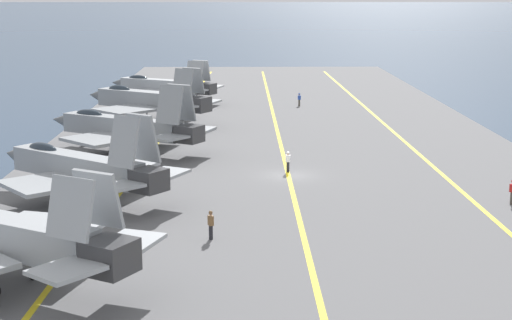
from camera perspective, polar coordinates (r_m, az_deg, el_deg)
name	(u,v)px	position (r m, az deg, el deg)	size (l,w,h in m)	color
ground_plane	(288,180)	(63.05, 2.36, -1.45)	(2000.00, 2000.00, 0.00)	#2D425B
carrier_deck	(288,177)	(63.00, 2.36, -1.28)	(181.49, 45.21, 0.40)	slate
deck_stripe_foul_line	(442,174)	(64.87, 13.39, -1.02)	(163.34, 0.36, 0.01)	yellow
deck_stripe_centerline	(288,175)	(62.95, 2.36, -1.10)	(163.34, 0.36, 0.01)	yellow
deck_stripe_edge_line	(133,176)	(63.46, -8.92, -1.13)	(163.34, 0.36, 0.01)	yellow
parked_jet_third	(80,167)	(56.60, -12.65, -0.48)	(13.07, 15.11, 6.54)	#93999E
parked_jet_fourth	(125,127)	(72.71, -9.49, 2.40)	(13.30, 16.54, 6.48)	gray
parked_jet_fifth	(147,100)	(87.38, -7.90, 4.34)	(13.69, 15.95, 6.47)	gray
parked_jet_sixth	(163,86)	(103.94, -6.75, 5.37)	(12.69, 15.76, 5.76)	#9EA3A8
crew_white_vest	(288,161)	(63.70, 2.34, -0.06)	(0.34, 0.43, 1.74)	#232328
crew_brown_vest	(211,224)	(46.70, -3.31, -4.64)	(0.45, 0.39, 1.78)	#232328
crew_red_vest	(512,191)	(56.89, 18.15, -2.15)	(0.42, 0.46, 1.78)	#4C473D
crew_blue_vest	(299,99)	(100.68, 3.16, 4.46)	(0.45, 0.38, 1.66)	#4C473D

